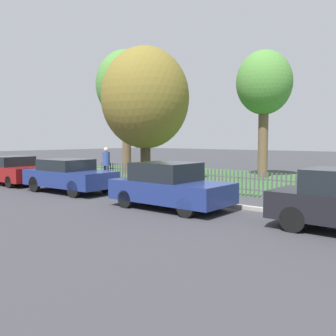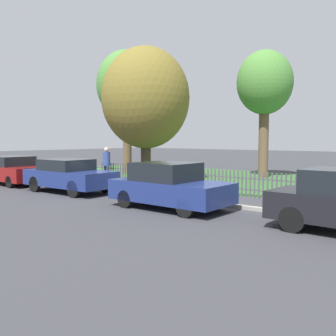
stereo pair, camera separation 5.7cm
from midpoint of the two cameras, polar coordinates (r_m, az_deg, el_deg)
The scene contains 12 objects.
ground_plane at distance 13.83m, azimuth 1.35°, elevation -4.99°, with size 120.00×120.00×0.00m, color #38383D.
kerb_stone at distance 13.90m, azimuth 1.61°, elevation -4.70°, with size 31.19×0.20×0.12m, color #9E998E.
grass_strip at distance 20.51m, azimuth 15.11°, elevation -2.04°, with size 31.19×10.70×0.01m, color #33602D.
park_fence at distance 15.79m, azimuth 7.02°, elevation -2.00°, with size 31.19×0.05×1.01m.
parked_car_silver_hatchback at distance 20.28m, azimuth -22.46°, elevation -0.31°, with size 3.95×1.92×1.40m.
parked_car_black_saloon at distance 16.44m, azimuth -14.77°, elevation -1.07°, with size 4.26×1.96×1.41m.
parked_car_navy_estate at distance 12.22m, azimuth 0.31°, elevation -2.74°, with size 3.99×1.89×1.50m.
covered_motorcycle at distance 15.27m, azimuth 2.86°, elevation -1.48°, with size 1.86×0.88×1.14m.
tree_nearest_kerb at distance 24.88m, azimuth -6.24°, elevation 12.30°, with size 3.89×3.89×7.99m.
tree_behind_motorcycle at distance 20.06m, azimuth -3.36°, elevation 10.56°, with size 4.64×4.64×7.09m.
tree_mid_park at distance 22.83m, azimuth 14.59°, elevation 12.21°, with size 3.21×3.21×7.38m.
pedestrian_near_fence at distance 19.51m, azimuth -9.26°, elevation 0.79°, with size 0.48×0.48×1.85m.
Camera 2 is at (8.50, -10.67, 2.27)m, focal length 40.00 mm.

